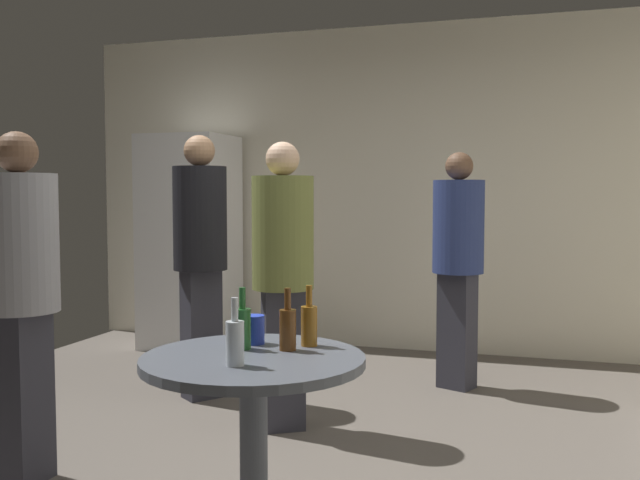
{
  "coord_description": "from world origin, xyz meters",
  "views": [
    {
      "loc": [
        1.29,
        -3.25,
        1.31
      ],
      "look_at": [
        0.03,
        0.78,
        1.03
      ],
      "focal_mm": 39.88,
      "sensor_mm": 36.0,
      "label": 1
    }
  ],
  "objects_px": {
    "foreground_table": "(253,385)",
    "person_in_navy_shirt": "(458,252)",
    "refrigerator": "(190,242)",
    "person_in_black_shirt": "(200,245)",
    "beer_bottle_brown": "(288,328)",
    "beer_bottle_green": "(243,327)",
    "person_in_olive_shirt": "(283,263)",
    "beer_bottle_amber": "(309,324)",
    "plastic_cup_blue": "(254,330)",
    "beer_bottle_clear": "(235,341)",
    "person_in_gray_shirt": "(20,280)"
  },
  "relations": [
    {
      "from": "plastic_cup_blue",
      "to": "person_in_gray_shirt",
      "type": "xyz_separation_m",
      "value": [
        -1.18,
        0.12,
        0.13
      ]
    },
    {
      "from": "foreground_table",
      "to": "refrigerator",
      "type": "bearing_deg",
      "value": 121.11
    },
    {
      "from": "refrigerator",
      "to": "foreground_table",
      "type": "height_order",
      "value": "refrigerator"
    },
    {
      "from": "foreground_table",
      "to": "person_in_navy_shirt",
      "type": "distance_m",
      "value": 2.54
    },
    {
      "from": "foreground_table",
      "to": "person_in_olive_shirt",
      "type": "height_order",
      "value": "person_in_olive_shirt"
    },
    {
      "from": "beer_bottle_brown",
      "to": "plastic_cup_blue",
      "type": "height_order",
      "value": "beer_bottle_brown"
    },
    {
      "from": "beer_bottle_amber",
      "to": "beer_bottle_brown",
      "type": "bearing_deg",
      "value": -118.51
    },
    {
      "from": "person_in_gray_shirt",
      "to": "person_in_navy_shirt",
      "type": "xyz_separation_m",
      "value": [
        1.69,
        2.18,
        -0.0
      ]
    },
    {
      "from": "beer_bottle_brown",
      "to": "beer_bottle_green",
      "type": "relative_size",
      "value": 1.0
    },
    {
      "from": "foreground_table",
      "to": "beer_bottle_brown",
      "type": "bearing_deg",
      "value": 54.54
    },
    {
      "from": "foreground_table",
      "to": "beer_bottle_clear",
      "type": "xyz_separation_m",
      "value": [
        -0.0,
        -0.15,
        0.19
      ]
    },
    {
      "from": "beer_bottle_clear",
      "to": "refrigerator",
      "type": "bearing_deg",
      "value": 119.91
    },
    {
      "from": "person_in_gray_shirt",
      "to": "person_in_navy_shirt",
      "type": "bearing_deg",
      "value": 54.11
    },
    {
      "from": "refrigerator",
      "to": "beer_bottle_green",
      "type": "bearing_deg",
      "value": -59.23
    },
    {
      "from": "refrigerator",
      "to": "person_in_olive_shirt",
      "type": "xyz_separation_m",
      "value": [
        1.51,
        -1.79,
        0.03
      ]
    },
    {
      "from": "beer_bottle_amber",
      "to": "beer_bottle_clear",
      "type": "xyz_separation_m",
      "value": [
        -0.14,
        -0.37,
        0.0
      ]
    },
    {
      "from": "beer_bottle_green",
      "to": "person_in_black_shirt",
      "type": "height_order",
      "value": "person_in_black_shirt"
    },
    {
      "from": "foreground_table",
      "to": "person_in_black_shirt",
      "type": "xyz_separation_m",
      "value": [
        -1.1,
        1.76,
        0.35
      ]
    },
    {
      "from": "beer_bottle_green",
      "to": "plastic_cup_blue",
      "type": "distance_m",
      "value": 0.1
    },
    {
      "from": "refrigerator",
      "to": "person_in_navy_shirt",
      "type": "height_order",
      "value": "refrigerator"
    },
    {
      "from": "beer_bottle_brown",
      "to": "refrigerator",
      "type": "bearing_deg",
      "value": 123.29
    },
    {
      "from": "person_in_navy_shirt",
      "to": "beer_bottle_clear",
      "type": "bearing_deg",
      "value": 13.28
    },
    {
      "from": "beer_bottle_green",
      "to": "person_in_olive_shirt",
      "type": "xyz_separation_m",
      "value": [
        -0.31,
        1.26,
        0.11
      ]
    },
    {
      "from": "beer_bottle_brown",
      "to": "person_in_gray_shirt",
      "type": "distance_m",
      "value": 1.36
    },
    {
      "from": "beer_bottle_clear",
      "to": "person_in_olive_shirt",
      "type": "distance_m",
      "value": 1.56
    },
    {
      "from": "beer_bottle_brown",
      "to": "plastic_cup_blue",
      "type": "distance_m",
      "value": 0.18
    },
    {
      "from": "refrigerator",
      "to": "person_in_black_shirt",
      "type": "bearing_deg",
      "value": -59.95
    },
    {
      "from": "plastic_cup_blue",
      "to": "person_in_navy_shirt",
      "type": "bearing_deg",
      "value": 77.32
    },
    {
      "from": "beer_bottle_clear",
      "to": "person_in_black_shirt",
      "type": "bearing_deg",
      "value": 119.81
    },
    {
      "from": "beer_bottle_green",
      "to": "beer_bottle_clear",
      "type": "relative_size",
      "value": 1.0
    },
    {
      "from": "foreground_table",
      "to": "beer_bottle_amber",
      "type": "distance_m",
      "value": 0.32
    },
    {
      "from": "person_in_navy_shirt",
      "to": "person_in_black_shirt",
      "type": "height_order",
      "value": "person_in_black_shirt"
    },
    {
      "from": "refrigerator",
      "to": "beer_bottle_clear",
      "type": "distance_m",
      "value": 3.81
    },
    {
      "from": "refrigerator",
      "to": "beer_bottle_amber",
      "type": "xyz_separation_m",
      "value": [
        2.04,
        -2.93,
        -0.08
      ]
    },
    {
      "from": "beer_bottle_amber",
      "to": "person_in_olive_shirt",
      "type": "distance_m",
      "value": 1.25
    },
    {
      "from": "refrigerator",
      "to": "person_in_navy_shirt",
      "type": "bearing_deg",
      "value": -15.78
    },
    {
      "from": "beer_bottle_green",
      "to": "plastic_cup_blue",
      "type": "xyz_separation_m",
      "value": [
        0.0,
        0.1,
        -0.03
      ]
    },
    {
      "from": "beer_bottle_brown",
      "to": "beer_bottle_clear",
      "type": "distance_m",
      "value": 0.29
    },
    {
      "from": "refrigerator",
      "to": "beer_bottle_brown",
      "type": "xyz_separation_m",
      "value": [
        1.98,
        -3.02,
        -0.08
      ]
    },
    {
      "from": "beer_bottle_amber",
      "to": "person_in_gray_shirt",
      "type": "distance_m",
      "value": 1.4
    },
    {
      "from": "beer_bottle_brown",
      "to": "beer_bottle_clear",
      "type": "xyz_separation_m",
      "value": [
        -0.09,
        -0.28,
        0.0
      ]
    },
    {
      "from": "person_in_black_shirt",
      "to": "beer_bottle_green",
      "type": "bearing_deg",
      "value": -21.37
    },
    {
      "from": "refrigerator",
      "to": "plastic_cup_blue",
      "type": "distance_m",
      "value": 3.47
    },
    {
      "from": "beer_bottle_green",
      "to": "person_in_black_shirt",
      "type": "distance_m",
      "value": 1.96
    },
    {
      "from": "plastic_cup_blue",
      "to": "person_in_olive_shirt",
      "type": "distance_m",
      "value": 1.21
    },
    {
      "from": "foreground_table",
      "to": "beer_bottle_green",
      "type": "relative_size",
      "value": 3.48
    },
    {
      "from": "refrigerator",
      "to": "person_in_gray_shirt",
      "type": "height_order",
      "value": "refrigerator"
    },
    {
      "from": "refrigerator",
      "to": "beer_bottle_brown",
      "type": "relative_size",
      "value": 7.83
    },
    {
      "from": "beer_bottle_amber",
      "to": "beer_bottle_green",
      "type": "distance_m",
      "value": 0.25
    },
    {
      "from": "beer_bottle_amber",
      "to": "beer_bottle_green",
      "type": "relative_size",
      "value": 1.0
    }
  ]
}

